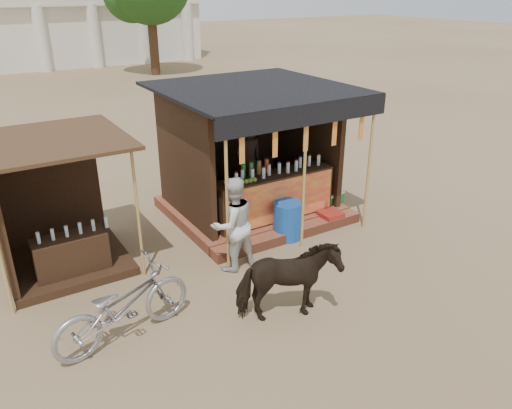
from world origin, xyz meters
name	(u,v)px	position (x,y,z in m)	size (l,w,h in m)	color
ground	(309,302)	(0.00, 0.00, 0.00)	(120.00, 120.00, 0.00)	#846B4C
main_stall	(253,169)	(1.00, 3.36, 1.03)	(3.60, 3.61, 2.78)	brown
secondary_stall	(50,224)	(-3.17, 3.24, 0.85)	(2.40, 2.40, 2.38)	#331D12
cow	(288,282)	(-0.53, -0.15, 0.63)	(0.68, 1.50, 1.27)	black
motorbike	(123,306)	(-2.75, 0.67, 0.55)	(0.73, 2.09, 1.10)	#96949C
bystander	(233,224)	(-0.49, 1.57, 0.85)	(0.83, 0.65, 1.71)	silver
blue_barrel	(287,220)	(0.97, 2.00, 0.38)	(0.56, 0.56, 0.76)	#164BAB
red_crate	(330,218)	(2.08, 2.00, 0.15)	(0.44, 0.43, 0.29)	maroon
cooler	(328,201)	(2.50, 2.60, 0.23)	(0.72, 0.57, 0.46)	#1C7E38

